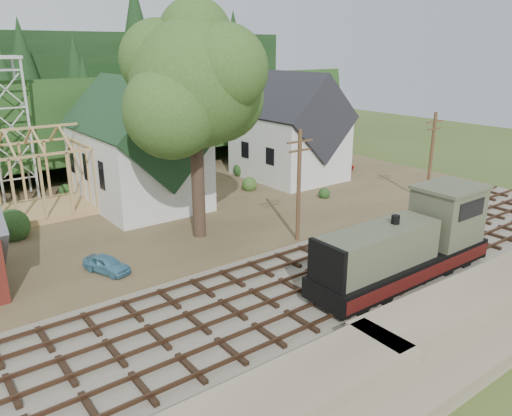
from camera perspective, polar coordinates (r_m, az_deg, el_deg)
ground at (r=27.37m, az=0.95°, el=-10.68°), size 140.00×140.00×0.00m
embankment at (r=22.37m, az=15.27°, el=-18.66°), size 64.00×5.00×1.60m
railroad_bed at (r=27.33m, az=0.95°, el=-10.53°), size 64.00×11.00×0.16m
village_flat at (r=41.81m, az=-14.44°, el=-0.69°), size 64.00×26.00×0.30m
hillside at (r=64.02m, az=-23.00°, el=4.70°), size 70.00×28.96×12.74m
ridge at (r=79.38m, az=-26.02°, el=6.64°), size 80.00×20.00×12.00m
church at (r=42.82m, az=-13.39°, el=6.79°), size 8.40×15.17×13.00m
farmhouse at (r=50.82m, az=3.78°, el=8.58°), size 8.40×10.80×10.60m
timber_frame at (r=42.96m, az=-24.26°, el=3.10°), size 8.20×6.20×6.99m
lattice_tower at (r=47.80m, az=-27.07°, el=12.36°), size 3.20×3.20×12.12m
big_tree at (r=33.71m, az=-6.85°, el=12.90°), size 10.90×8.40×14.70m
telegraph_pole_near at (r=33.71m, az=4.91°, el=2.64°), size 2.20×0.28×8.00m
telegraph_pole_far at (r=44.91m, az=19.38°, el=5.55°), size 2.20×0.28×8.00m
locomotive at (r=30.10m, az=17.16°, el=-4.11°), size 12.67×3.17×5.05m
car_blue at (r=31.06m, az=-16.70°, el=-6.16°), size 2.34×3.34×1.06m
car_red at (r=54.32m, az=9.07°, el=4.74°), size 4.50×2.47×1.20m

